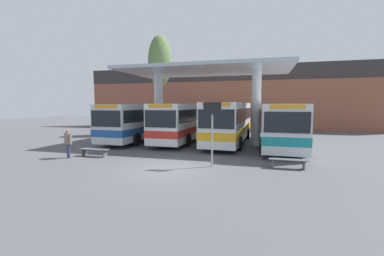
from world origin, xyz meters
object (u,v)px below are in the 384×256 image
transit_bus_right_bay (230,121)px  waiting_bench_near_pillar (94,151)px  transit_bus_left_bay (141,120)px  info_sign_platform (212,121)px  poplar_tree_behind_left (160,62)px  transit_bus_center_bay (187,120)px  waiting_bench_mid_platform (288,162)px  transit_bus_far_right_bay (281,123)px  pedestrian_waiting (68,141)px  parked_car_street (203,123)px

transit_bus_right_bay → waiting_bench_near_pillar: size_ratio=6.04×
transit_bus_left_bay → info_sign_platform: info_sign_platform is taller
poplar_tree_behind_left → info_sign_platform: bearing=-57.8°
transit_bus_center_bay → waiting_bench_mid_platform: (7.76, -8.69, -1.44)m
transit_bus_center_bay → transit_bus_right_bay: size_ratio=1.11×
transit_bus_right_bay → poplar_tree_behind_left: poplar_tree_behind_left is taller
transit_bus_far_right_bay → pedestrian_waiting: size_ratio=6.78×
waiting_bench_near_pillar → poplar_tree_behind_left: size_ratio=0.18×
transit_bus_right_bay → transit_bus_far_right_bay: bearing=171.1°
waiting_bench_near_pillar → parked_car_street: parked_car_street is taller
transit_bus_center_bay → transit_bus_right_bay: (3.88, -0.89, 0.04)m
transit_bus_far_right_bay → waiting_bench_mid_platform: transit_bus_far_right_bay is taller
transit_bus_left_bay → waiting_bench_mid_platform: (11.68, -7.49, -1.42)m
transit_bus_far_right_bay → poplar_tree_behind_left: bearing=-23.4°
transit_bus_center_bay → transit_bus_far_right_bay: bearing=168.8°
transit_bus_far_right_bay → info_sign_platform: (-3.74, -7.70, 0.53)m
transit_bus_left_bay → transit_bus_far_right_bay: size_ratio=0.92×
transit_bus_center_bay → parked_car_street: (-0.48, 8.05, -0.84)m
transit_bus_left_bay → poplar_tree_behind_left: (-0.19, 4.90, 5.80)m
waiting_bench_near_pillar → info_sign_platform: bearing=-4.9°
transit_bus_left_bay → pedestrian_waiting: size_ratio=6.26×
transit_bus_right_bay → waiting_bench_mid_platform: (3.87, -7.80, -1.48)m
waiting_bench_mid_platform → parked_car_street: parked_car_street is taller
transit_bus_center_bay → waiting_bench_near_pillar: transit_bus_center_bay is taller
transit_bus_far_right_bay → parked_car_street: transit_bus_far_right_bay is taller
transit_bus_right_bay → pedestrian_waiting: bearing=47.2°
info_sign_platform → pedestrian_waiting: bearing=-179.1°
transit_bus_far_right_bay → parked_car_street: size_ratio=2.56×
waiting_bench_near_pillar → poplar_tree_behind_left: bearing=93.8°
info_sign_platform → pedestrian_waiting: info_sign_platform is taller
transit_bus_left_bay → transit_bus_center_bay: 4.10m
info_sign_platform → pedestrian_waiting: (-8.58, -0.13, -1.28)m
info_sign_platform → waiting_bench_near_pillar: bearing=175.1°
transit_bus_center_bay → pedestrian_waiting: transit_bus_center_bay is taller
waiting_bench_near_pillar → info_sign_platform: (7.37, -0.63, 1.96)m
info_sign_platform → pedestrian_waiting: 8.67m
transit_bus_right_bay → waiting_bench_near_pillar: 10.70m
transit_bus_center_bay → transit_bus_far_right_bay: size_ratio=1.08×
pedestrian_waiting → parked_car_street: size_ratio=0.38×
transit_bus_far_right_bay → waiting_bench_near_pillar: bearing=33.1°
transit_bus_center_bay → transit_bus_right_bay: 3.99m
transit_bus_center_bay → transit_bus_right_bay: transit_bus_right_bay is taller
pedestrian_waiting → parked_car_street: parked_car_street is taller
transit_bus_right_bay → transit_bus_center_bay: bearing=-11.4°
transit_bus_right_bay → poplar_tree_behind_left: bearing=-28.3°
transit_bus_right_bay → info_sign_platform: (0.20, -8.43, 0.48)m
transit_bus_center_bay → parked_car_street: size_ratio=2.77×
waiting_bench_near_pillar → poplar_tree_behind_left: poplar_tree_behind_left is taller
waiting_bench_near_pillar → pedestrian_waiting: bearing=-147.5°
pedestrian_waiting → info_sign_platform: bearing=25.3°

